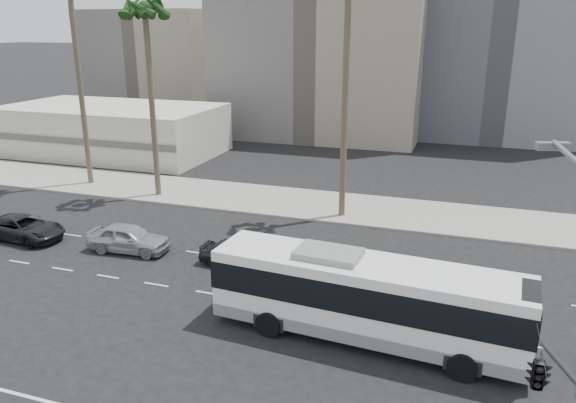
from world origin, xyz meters
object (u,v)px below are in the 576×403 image
at_px(car_b, 129,238).
at_px(palm_mid, 145,13).
at_px(city_bus, 366,296).
at_px(car_a, 238,254).
at_px(traffic_signal, 545,386).
at_px(car_c, 24,228).

relative_size(car_b, palm_mid, 0.32).
xyz_separation_m(city_bus, car_b, (-15.25, 5.04, -1.17)).
distance_m(car_a, traffic_signal, 20.12).
bearing_deg(car_b, car_a, -92.42).
bearing_deg(car_a, car_c, 94.43).
distance_m(city_bus, traffic_signal, 10.81).
relative_size(car_c, traffic_signal, 0.92).
height_order(car_c, traffic_signal, traffic_signal).
bearing_deg(city_bus, palm_mid, 145.93).
bearing_deg(car_c, traffic_signal, -111.17).
relative_size(city_bus, car_c, 2.48).
relative_size(car_a, palm_mid, 0.29).
xyz_separation_m(city_bus, palm_mid, (-19.59, 15.46, 11.81)).
height_order(city_bus, traffic_signal, traffic_signal).
xyz_separation_m(car_a, traffic_signal, (13.99, -13.84, 4.19)).
bearing_deg(palm_mid, city_bus, -38.29).
xyz_separation_m(car_b, traffic_signal, (21.03, -13.69, 4.09)).
relative_size(car_c, palm_mid, 0.35).
relative_size(city_bus, palm_mid, 0.88).
height_order(car_c, palm_mid, palm_mid).
relative_size(traffic_signal, palm_mid, 0.38).
bearing_deg(traffic_signal, car_a, 114.29).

